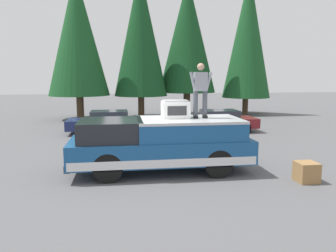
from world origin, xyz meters
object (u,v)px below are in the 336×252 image
(parked_car_maroon, at_px, (218,121))
(compressor_unit, at_px, (175,109))
(pickup_truck, at_px, (161,144))
(person_on_truck_bed, at_px, (200,89))
(wooden_crate, at_px, (306,172))
(parked_car_navy, at_px, (108,122))

(parked_car_maroon, bearing_deg, compressor_unit, 152.84)
(pickup_truck, xyz_separation_m, parked_car_maroon, (6.83, -3.89, -0.29))
(person_on_truck_bed, bearing_deg, compressor_unit, 82.63)
(compressor_unit, relative_size, person_on_truck_bed, 0.50)
(parked_car_maroon, height_order, wooden_crate, parked_car_maroon)
(pickup_truck, bearing_deg, person_on_truck_bed, -86.22)
(person_on_truck_bed, bearing_deg, parked_car_maroon, -21.38)
(pickup_truck, xyz_separation_m, parked_car_navy, (7.26, 1.88, -0.29))
(compressor_unit, distance_m, parked_car_navy, 7.58)
(compressor_unit, height_order, parked_car_navy, compressor_unit)
(pickup_truck, bearing_deg, compressor_unit, -69.24)
(pickup_truck, relative_size, compressor_unit, 6.60)
(person_on_truck_bed, height_order, parked_car_navy, person_on_truck_bed)
(pickup_truck, distance_m, person_on_truck_bed, 2.09)
(pickup_truck, height_order, wooden_crate, pickup_truck)
(person_on_truck_bed, distance_m, parked_car_navy, 8.07)
(parked_car_maroon, relative_size, wooden_crate, 7.32)
(pickup_truck, distance_m, wooden_crate, 4.28)
(parked_car_navy, relative_size, wooden_crate, 7.32)
(parked_car_maroon, xyz_separation_m, wooden_crate, (-8.44, -0.04, -0.30))
(compressor_unit, bearing_deg, parked_car_maroon, -27.16)
(wooden_crate, bearing_deg, pickup_truck, 67.80)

